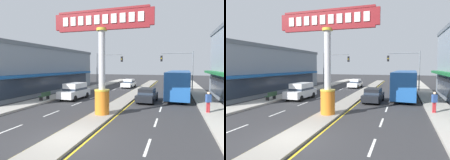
{
  "view_description": "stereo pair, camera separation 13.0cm",
  "coord_description": "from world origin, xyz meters",
  "views": [
    {
      "loc": [
        5.44,
        -9.01,
        3.91
      ],
      "look_at": [
        -0.23,
        8.67,
        2.6
      ],
      "focal_mm": 31.76,
      "sensor_mm": 36.0,
      "label": 1
    },
    {
      "loc": [
        5.56,
        -8.97,
        3.91
      ],
      "look_at": [
        -0.23,
        8.67,
        2.6
      ],
      "focal_mm": 31.76,
      "sensor_mm": 36.0,
      "label": 2
    }
  ],
  "objects": [
    {
      "name": "ground_plane",
      "position": [
        0.0,
        0.0,
        0.0
      ],
      "size": [
        160.0,
        160.0,
        0.0
      ],
      "primitive_type": "plane",
      "color": "#303033"
    },
    {
      "name": "sedan_far_right_lane",
      "position": [
        2.58,
        12.4,
        0.79
      ],
      "size": [
        1.99,
        4.38,
        1.53
      ],
      "color": "black",
      "rests_on": "ground"
    },
    {
      "name": "suv_near_left_lane",
      "position": [
        -5.88,
        11.82,
        0.98
      ],
      "size": [
        2.1,
        4.67,
        1.9
      ],
      "color": "white",
      "rests_on": "ground"
    },
    {
      "name": "district_sign",
      "position": [
        -0.0,
        5.38,
        4.66
      ],
      "size": [
        7.93,
        1.19,
        8.07
      ],
      "color": "orange",
      "rests_on": "median_strip"
    },
    {
      "name": "traffic_light_left_side",
      "position": [
        -6.16,
        23.87,
        4.25
      ],
      "size": [
        4.86,
        0.46,
        6.2
      ],
      "color": "slate",
      "rests_on": "ground"
    },
    {
      "name": "bus_near_right_lane",
      "position": [
        5.88,
        16.84,
        1.87
      ],
      "size": [
        3.08,
        11.31,
        3.26
      ],
      "color": "#1E5199",
      "rests_on": "ground"
    },
    {
      "name": "street_bench",
      "position": [
        -8.26,
        9.4,
        0.65
      ],
      "size": [
        0.48,
        1.6,
        0.88
      ],
      "color": "#2D4C33",
      "rests_on": "sidewalk_left"
    },
    {
      "name": "sidewalk_right",
      "position": [
        8.71,
        16.0,
        0.09
      ],
      "size": [
        2.35,
        60.0,
        0.18
      ],
      "primitive_type": "cube",
      "color": "#ADA89E",
      "rests_on": "ground"
    },
    {
      "name": "pedestrian_near_kerb",
      "position": [
        8.01,
        8.3,
        1.13
      ],
      "size": [
        0.46,
        0.39,
        1.68
      ],
      "color": "maroon",
      "rests_on": "sidewalk_right"
    },
    {
      "name": "median_strip",
      "position": [
        0.0,
        18.0,
        0.07
      ],
      "size": [
        1.86,
        52.0,
        0.14
      ],
      "primitive_type": "cube",
      "color": "gray",
      "rests_on": "ground"
    },
    {
      "name": "traffic_light_right_side",
      "position": [
        6.16,
        23.25,
        4.25
      ],
      "size": [
        4.86,
        0.46,
        6.2
      ],
      "color": "slate",
      "rests_on": "ground"
    },
    {
      "name": "storefront_left",
      "position": [
        -15.11,
        15.61,
        3.33
      ],
      "size": [
        9.24,
        24.84,
        6.66
      ],
      "color": "gray",
      "rests_on": "ground"
    },
    {
      "name": "lane_markings",
      "position": [
        -0.0,
        16.65,
        0.0
      ],
      "size": [
        8.6,
        52.0,
        0.01
      ],
      "color": "silver",
      "rests_on": "ground"
    },
    {
      "name": "sidewalk_left",
      "position": [
        -8.71,
        16.0,
        0.09
      ],
      "size": [
        2.35,
        60.0,
        0.18
      ],
      "primitive_type": "cube",
      "color": "#ADA89E",
      "rests_on": "ground"
    },
    {
      "name": "sedan_mid_left_lane",
      "position": [
        -2.58,
        25.93,
        0.79
      ],
      "size": [
        2.01,
        4.39,
        1.53
      ],
      "color": "white",
      "rests_on": "ground"
    }
  ]
}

